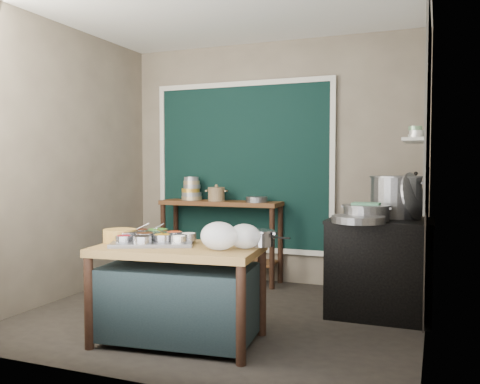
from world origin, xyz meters
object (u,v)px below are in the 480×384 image
at_px(ceramic_crock, 216,195).
at_px(stock_pot, 396,197).
at_px(utensil_cup, 191,196).
at_px(prep_table, 179,294).
at_px(stove_block, 380,269).
at_px(condiment_tray, 153,242).
at_px(back_counter, 221,241).
at_px(steamer, 366,213).
at_px(saucepan, 260,238).
at_px(yellow_basin, 120,236).

height_order(ceramic_crock, stock_pot, stock_pot).
relative_size(utensil_cup, ceramic_crock, 0.67).
height_order(prep_table, stove_block, stove_block).
relative_size(condiment_tray, utensil_cup, 4.41).
bearing_deg(stove_block, utensil_cup, 162.02).
bearing_deg(stove_block, condiment_tray, -141.20).
relative_size(back_counter, steamer, 3.39).
height_order(stove_block, utensil_cup, utensil_cup).
bearing_deg(back_counter, condiment_tray, -81.60).
relative_size(saucepan, steamer, 0.52).
bearing_deg(steamer, stove_block, 54.50).
bearing_deg(stock_pot, steamer, -120.73).
relative_size(back_counter, yellow_basin, 5.46).
xyz_separation_m(condiment_tray, ceramic_crock, (-0.34, 1.98, 0.26)).
bearing_deg(stock_pot, yellow_basin, -143.15).
xyz_separation_m(prep_table, saucepan, (0.59, 0.23, 0.44)).
bearing_deg(stock_pot, ceramic_crock, 167.00).
relative_size(back_counter, stove_block, 1.61).
distance_m(yellow_basin, utensil_cup, 2.08).
distance_m(prep_table, back_counter, 2.10).
relative_size(yellow_basin, utensil_cup, 1.88).
relative_size(back_counter, utensil_cup, 10.26).
bearing_deg(prep_table, ceramic_crock, 99.85).
bearing_deg(ceramic_crock, condiment_tray, -80.36).
bearing_deg(saucepan, yellow_basin, -163.26).
height_order(back_counter, steamer, steamer).
bearing_deg(condiment_tray, steamer, 37.21).
relative_size(stove_block, yellow_basin, 3.39).
distance_m(prep_table, stove_block, 1.89).
relative_size(yellow_basin, steamer, 0.62).
relative_size(condiment_tray, steamer, 1.46).
relative_size(back_counter, condiment_tray, 2.33).
relative_size(stove_block, steamer, 2.11).
xyz_separation_m(utensil_cup, steamer, (2.18, -0.90, -0.04)).
height_order(condiment_tray, utensil_cup, utensil_cup).
xyz_separation_m(stock_pot, steamer, (-0.22, -0.38, -0.13)).
relative_size(utensil_cup, steamer, 0.33).
distance_m(condiment_tray, yellow_basin, 0.31).
bearing_deg(stock_pot, back_counter, 165.76).
height_order(stock_pot, steamer, stock_pot).
xyz_separation_m(yellow_basin, saucepan, (1.12, 0.23, 0.01)).
distance_m(utensil_cup, steamer, 2.36).
bearing_deg(stove_block, yellow_basin, -145.84).
height_order(stove_block, saucepan, saucepan).
bearing_deg(utensil_cup, ceramic_crock, -8.29).
xyz_separation_m(utensil_cup, stock_pot, (2.41, -0.53, 0.08)).
relative_size(saucepan, ceramic_crock, 1.05).
xyz_separation_m(prep_table, yellow_basin, (-0.54, 0.01, 0.43)).
xyz_separation_m(yellow_basin, steamer, (1.80, 1.14, 0.15)).
distance_m(back_counter, stock_pot, 2.16).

